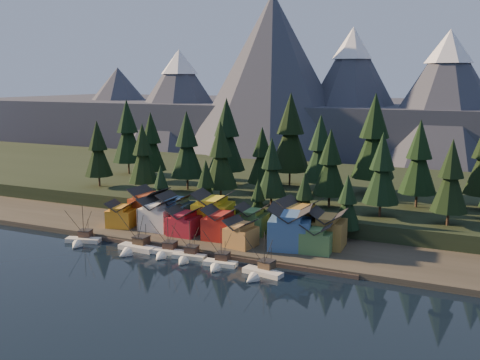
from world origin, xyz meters
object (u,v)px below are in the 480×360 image
at_px(boat_5, 260,267).
at_px(boat_3, 188,252).
at_px(boat_1, 134,242).
at_px(house_back_1, 176,209).
at_px(boat_2, 165,247).
at_px(house_front_0, 121,214).
at_px(boat_0, 81,236).
at_px(house_back_0, 149,205).
at_px(boat_4, 219,258).
at_px(house_front_1, 158,213).

bearing_deg(boat_5, boat_3, -178.88).
relative_size(boat_1, house_back_1, 1.28).
height_order(boat_2, house_front_0, boat_2).
height_order(boat_0, house_front_0, boat_0).
bearing_deg(boat_0, boat_1, -16.34).
bearing_deg(boat_0, boat_5, -19.84).
bearing_deg(house_back_0, boat_0, -105.55).
bearing_deg(house_front_0, boat_5, -29.50).
relative_size(boat_4, house_back_1, 1.09).
relative_size(boat_3, house_front_0, 1.22).
distance_m(boat_3, boat_5, 20.97).
bearing_deg(boat_1, house_front_0, 137.94).
xyz_separation_m(boat_2, boat_5, (27.63, -3.76, -0.01)).
height_order(house_front_1, house_back_0, house_back_0).
xyz_separation_m(house_front_0, house_back_0, (4.92, 7.23, 1.63)).
relative_size(boat_1, boat_3, 1.18).
height_order(boat_0, boat_1, boat_1).
bearing_deg(boat_3, boat_1, 174.49).
height_order(boat_1, boat_2, boat_1).
distance_m(boat_0, boat_4, 42.58).
height_order(boat_4, boat_5, boat_5).
distance_m(boat_0, boat_5, 53.96).
height_order(boat_0, boat_3, boat_0).
xyz_separation_m(boat_2, house_front_1, (-11.96, 14.93, 4.23)).
relative_size(boat_2, house_front_1, 1.17).
xyz_separation_m(boat_2, house_back_0, (-18.33, 20.21, 4.92)).
bearing_deg(boat_3, boat_2, 167.87).
bearing_deg(boat_1, boat_2, 7.62).
bearing_deg(boat_2, boat_5, -12.65).
xyz_separation_m(house_front_1, house_back_1, (3.15, 4.90, 0.30)).
bearing_deg(house_front_0, boat_4, -32.16).
distance_m(boat_2, house_front_0, 26.83).
xyz_separation_m(house_back_0, house_back_1, (9.52, -0.38, -0.39)).
height_order(boat_4, house_front_0, boat_4).
distance_m(boat_4, house_front_1, 33.27).
relative_size(house_front_1, house_back_1, 0.94).
xyz_separation_m(house_front_0, house_front_1, (11.28, 1.94, 0.94)).
distance_m(boat_2, house_front_1, 19.60).
height_order(boat_3, house_back_1, house_back_1).
relative_size(boat_0, boat_4, 1.05).
relative_size(boat_1, house_back_0, 1.19).
xyz_separation_m(boat_5, house_back_0, (-45.95, 23.98, 4.93)).
bearing_deg(house_front_1, boat_3, -39.48).
xyz_separation_m(boat_3, house_front_1, (-18.84, 15.67, 4.31)).
distance_m(boat_1, house_front_0, 20.11).
xyz_separation_m(boat_0, boat_4, (42.56, -1.05, -0.01)).
bearing_deg(house_back_0, boat_4, -27.88).
height_order(boat_1, house_front_0, boat_1).
bearing_deg(house_back_0, house_back_1, 2.62).
relative_size(boat_5, house_front_0, 1.29).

